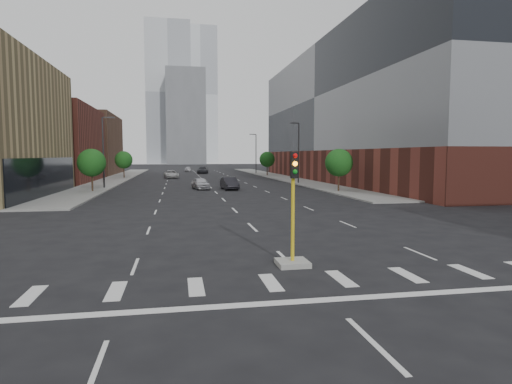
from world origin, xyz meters
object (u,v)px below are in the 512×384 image
object	(u,v)px
median_traffic_signal	(293,241)
car_distant	(188,169)
car_mid_right	(229,183)
car_near_left	(200,183)
car_deep_right	(203,170)
car_far_left	(171,174)

from	to	relation	value
median_traffic_signal	car_distant	size ratio (longest dim) A/B	1.11
median_traffic_signal	car_mid_right	world-z (taller)	median_traffic_signal
median_traffic_signal	car_distant	distance (m)	95.54
car_near_left	car_mid_right	distance (m)	3.67
car_near_left	car_deep_right	distance (m)	46.10
median_traffic_signal	car_far_left	xyz separation A→B (m)	(-5.44, 65.19, -0.25)
car_far_left	car_deep_right	size ratio (longest dim) A/B	0.93
median_traffic_signal	car_far_left	world-z (taller)	median_traffic_signal
median_traffic_signal	car_far_left	size ratio (longest dim) A/B	0.85
car_near_left	car_far_left	distance (m)	27.39
car_deep_right	car_distant	bearing A→B (deg)	113.87
car_mid_right	car_deep_right	world-z (taller)	car_deep_right
car_distant	car_deep_right	bearing A→B (deg)	-72.48
car_near_left	car_distant	size ratio (longest dim) A/B	1.10
car_near_left	car_deep_right	bearing A→B (deg)	76.62
median_traffic_signal	car_distant	bearing A→B (deg)	90.97
median_traffic_signal	car_far_left	distance (m)	65.42
car_near_left	car_distant	xyz separation A→B (m)	(-0.12, 57.43, -0.07)
car_mid_right	car_far_left	size ratio (longest dim) A/B	0.90
car_mid_right	car_far_left	distance (m)	29.08
median_traffic_signal	car_far_left	bearing A→B (deg)	94.77
car_near_left	car_deep_right	world-z (taller)	car_deep_right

